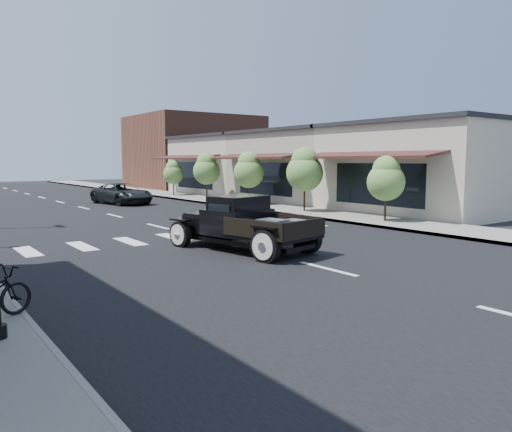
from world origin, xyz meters
TOP-DOWN VIEW (x-y plane):
  - ground at (0.00, 0.00)m, footprint 120.00×120.00m
  - road at (0.00, 15.00)m, footprint 14.00×80.00m
  - road_markings at (0.00, 10.00)m, footprint 12.00×60.00m
  - sidewalk_right at (8.50, 15.00)m, footprint 3.00×80.00m
  - storefront_near at (15.00, 4.00)m, footprint 10.00×9.00m
  - storefront_mid at (15.00, 13.00)m, footprint 10.00×9.00m
  - storefront_far at (15.00, 22.00)m, footprint 10.00×9.00m
  - far_building_right at (15.50, 32.00)m, footprint 11.00×10.00m
  - small_tree_a at (8.30, 2.09)m, footprint 1.61×1.61m
  - small_tree_b at (8.30, 7.32)m, footprint 1.89×1.89m
  - small_tree_c at (8.30, 12.28)m, footprint 1.80×1.80m
  - small_tree_d at (8.30, 17.21)m, footprint 1.81×1.81m
  - small_tree_e at (8.30, 22.16)m, footprint 1.51×1.51m
  - hotrod_pickup at (-0.21, 0.42)m, footprint 3.25×5.29m
  - second_car at (2.79, 18.30)m, footprint 2.92×4.97m

SIDE VIEW (x-z plane):
  - ground at x=0.00m, z-range 0.00..0.00m
  - road_markings at x=0.00m, z-range -0.03..0.03m
  - road at x=0.00m, z-range 0.00..0.02m
  - sidewalk_right at x=8.50m, z-range 0.00..0.15m
  - second_car at x=2.79m, z-range 0.00..1.30m
  - hotrod_pickup at x=-0.21m, z-range 0.00..1.71m
  - small_tree_e at x=8.30m, z-range 0.15..2.67m
  - small_tree_a at x=8.30m, z-range 0.15..2.84m
  - small_tree_c at x=8.30m, z-range 0.15..3.15m
  - small_tree_d at x=8.30m, z-range 0.15..3.16m
  - small_tree_b at x=8.30m, z-range 0.15..3.30m
  - storefront_near at x=15.00m, z-range 0.00..4.50m
  - storefront_mid at x=15.00m, z-range 0.00..4.50m
  - storefront_far at x=15.00m, z-range 0.00..4.50m
  - far_building_right at x=15.50m, z-range 0.00..7.00m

